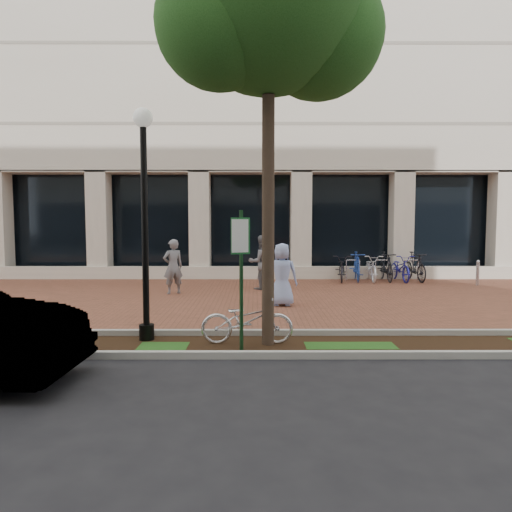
{
  "coord_description": "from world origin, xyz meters",
  "views": [
    {
      "loc": [
        0.18,
        -13.26,
        2.2
      ],
      "look_at": [
        0.21,
        -0.8,
        1.29
      ],
      "focal_mm": 32.0,
      "sensor_mm": 36.0,
      "label": 1
    }
  ],
  "objects_px": {
    "pedestrian_left": "(173,267)",
    "parking_sign": "(241,262)",
    "street_tree": "(272,10)",
    "lamppost": "(145,211)",
    "locked_bicycle": "(247,320)",
    "pedestrian_right": "(282,275)",
    "pedestrian_mid": "(261,262)",
    "bollard": "(478,273)",
    "bike_rack_cluster": "(378,267)"
  },
  "relations": [
    {
      "from": "pedestrian_left",
      "to": "parking_sign",
      "type": "bearing_deg",
      "value": 83.58
    },
    {
      "from": "parking_sign",
      "to": "street_tree",
      "type": "bearing_deg",
      "value": 16.24
    },
    {
      "from": "lamppost",
      "to": "locked_bicycle",
      "type": "distance_m",
      "value": 2.75
    },
    {
      "from": "street_tree",
      "to": "pedestrian_right",
      "type": "relative_size",
      "value": 4.63
    },
    {
      "from": "pedestrian_mid",
      "to": "pedestrian_right",
      "type": "bearing_deg",
      "value": 83.12
    },
    {
      "from": "bollard",
      "to": "parking_sign",
      "type": "bearing_deg",
      "value": -134.7
    },
    {
      "from": "lamppost",
      "to": "pedestrian_right",
      "type": "distance_m",
      "value": 4.75
    },
    {
      "from": "bollard",
      "to": "pedestrian_right",
      "type": "bearing_deg",
      "value": -151.47
    },
    {
      "from": "lamppost",
      "to": "locked_bicycle",
      "type": "bearing_deg",
      "value": -8.13
    },
    {
      "from": "pedestrian_mid",
      "to": "pedestrian_right",
      "type": "height_order",
      "value": "pedestrian_mid"
    },
    {
      "from": "lamppost",
      "to": "street_tree",
      "type": "xyz_separation_m",
      "value": [
        2.32,
        -0.3,
        3.44
      ]
    },
    {
      "from": "lamppost",
      "to": "street_tree",
      "type": "relative_size",
      "value": 0.55
    },
    {
      "from": "locked_bicycle",
      "to": "bollard",
      "type": "xyz_separation_m",
      "value": [
        7.92,
        7.65,
        0.02
      ]
    },
    {
      "from": "bollard",
      "to": "bike_rack_cluster",
      "type": "height_order",
      "value": "bike_rack_cluster"
    },
    {
      "from": "bike_rack_cluster",
      "to": "locked_bicycle",
      "type": "bearing_deg",
      "value": -114.44
    },
    {
      "from": "street_tree",
      "to": "pedestrian_mid",
      "type": "bearing_deg",
      "value": 90.61
    },
    {
      "from": "bike_rack_cluster",
      "to": "street_tree",
      "type": "bearing_deg",
      "value": -112.18
    },
    {
      "from": "pedestrian_right",
      "to": "pedestrian_left",
      "type": "bearing_deg",
      "value": -27.42
    },
    {
      "from": "locked_bicycle",
      "to": "pedestrian_right",
      "type": "height_order",
      "value": "pedestrian_right"
    },
    {
      "from": "lamppost",
      "to": "pedestrian_left",
      "type": "bearing_deg",
      "value": 95.09
    },
    {
      "from": "parking_sign",
      "to": "bike_rack_cluster",
      "type": "distance_m",
      "value": 10.6
    },
    {
      "from": "bike_rack_cluster",
      "to": "pedestrian_mid",
      "type": "bearing_deg",
      "value": -150.85
    },
    {
      "from": "locked_bicycle",
      "to": "parking_sign",
      "type": "bearing_deg",
      "value": 167.68
    },
    {
      "from": "lamppost",
      "to": "pedestrian_right",
      "type": "height_order",
      "value": "lamppost"
    },
    {
      "from": "parking_sign",
      "to": "street_tree",
      "type": "distance_m",
      "value": 4.37
    },
    {
      "from": "locked_bicycle",
      "to": "bike_rack_cluster",
      "type": "bearing_deg",
      "value": -29.22
    },
    {
      "from": "parking_sign",
      "to": "lamppost",
      "type": "xyz_separation_m",
      "value": [
        -1.8,
        0.72,
        0.88
      ]
    },
    {
      "from": "locked_bicycle",
      "to": "pedestrian_left",
      "type": "xyz_separation_m",
      "value": [
        -2.39,
        5.85,
        0.41
      ]
    },
    {
      "from": "lamppost",
      "to": "pedestrian_mid",
      "type": "relative_size",
      "value": 2.39
    },
    {
      "from": "bollard",
      "to": "pedestrian_mid",
      "type": "bearing_deg",
      "value": -173.75
    },
    {
      "from": "bollard",
      "to": "bike_rack_cluster",
      "type": "relative_size",
      "value": 0.25
    },
    {
      "from": "street_tree",
      "to": "pedestrian_mid",
      "type": "height_order",
      "value": "street_tree"
    },
    {
      "from": "pedestrian_left",
      "to": "bollard",
      "type": "bearing_deg",
      "value": 163.44
    },
    {
      "from": "pedestrian_right",
      "to": "bollard",
      "type": "relative_size",
      "value": 1.84
    },
    {
      "from": "street_tree",
      "to": "locked_bicycle",
      "type": "height_order",
      "value": "street_tree"
    },
    {
      "from": "lamppost",
      "to": "pedestrian_mid",
      "type": "distance_m",
      "value": 7.09
    },
    {
      "from": "parking_sign",
      "to": "bollard",
      "type": "bearing_deg",
      "value": 22.45
    },
    {
      "from": "locked_bicycle",
      "to": "pedestrian_mid",
      "type": "distance_m",
      "value": 6.84
    },
    {
      "from": "parking_sign",
      "to": "street_tree",
      "type": "height_order",
      "value": "street_tree"
    },
    {
      "from": "lamppost",
      "to": "bollard",
      "type": "relative_size",
      "value": 4.71
    },
    {
      "from": "pedestrian_mid",
      "to": "pedestrian_right",
      "type": "relative_size",
      "value": 1.07
    },
    {
      "from": "street_tree",
      "to": "pedestrian_mid",
      "type": "xyz_separation_m",
      "value": [
        -0.07,
        6.85,
        -4.96
      ]
    },
    {
      "from": "street_tree",
      "to": "locked_bicycle",
      "type": "xyz_separation_m",
      "value": [
        -0.43,
        0.03,
        -5.42
      ]
    },
    {
      "from": "lamppost",
      "to": "pedestrian_right",
      "type": "xyz_separation_m",
      "value": [
        2.75,
        3.54,
        -1.58
      ]
    },
    {
      "from": "pedestrian_mid",
      "to": "parking_sign",
      "type": "bearing_deg",
      "value": 70.14
    },
    {
      "from": "locked_bicycle",
      "to": "pedestrian_left",
      "type": "height_order",
      "value": "pedestrian_left"
    },
    {
      "from": "locked_bicycle",
      "to": "pedestrian_mid",
      "type": "relative_size",
      "value": 0.93
    },
    {
      "from": "pedestrian_left",
      "to": "pedestrian_right",
      "type": "xyz_separation_m",
      "value": [
        3.24,
        -2.04,
        -0.01
      ]
    },
    {
      "from": "pedestrian_mid",
      "to": "locked_bicycle",
      "type": "bearing_deg",
      "value": 70.67
    },
    {
      "from": "lamppost",
      "to": "pedestrian_left",
      "type": "height_order",
      "value": "lamppost"
    }
  ]
}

